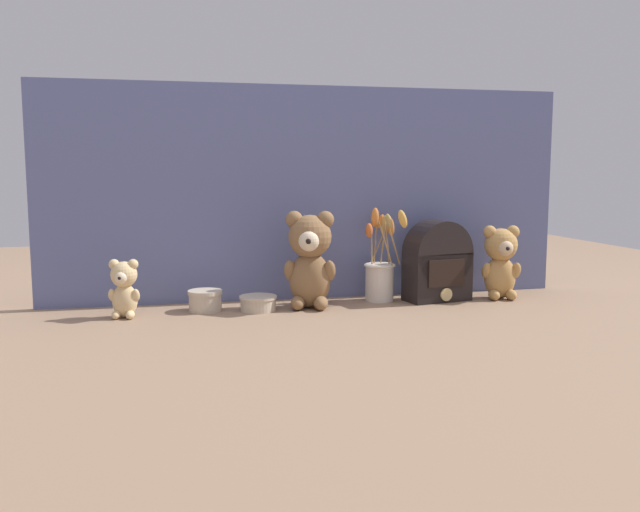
% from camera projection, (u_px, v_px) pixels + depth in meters
% --- Properties ---
extents(ground_plane, '(4.00, 4.00, 0.00)m').
position_uv_depth(ground_plane, '(321.00, 308.00, 2.09)').
color(ground_plane, '#8E7056').
extents(backdrop_wall, '(1.72, 0.02, 0.69)m').
position_uv_depth(backdrop_wall, '(310.00, 194.00, 2.21)').
color(backdrop_wall, slate).
rests_on(backdrop_wall, ground).
extents(teddy_bear_large, '(0.17, 0.15, 0.30)m').
position_uv_depth(teddy_bear_large, '(310.00, 258.00, 2.07)').
color(teddy_bear_large, olive).
rests_on(teddy_bear_large, ground).
extents(teddy_bear_medium, '(0.13, 0.12, 0.24)m').
position_uv_depth(teddy_bear_medium, '(501.00, 261.00, 2.22)').
color(teddy_bear_medium, tan).
rests_on(teddy_bear_medium, ground).
extents(teddy_bear_small, '(0.09, 0.09, 0.17)m').
position_uv_depth(teddy_bear_small, '(124.00, 287.00, 1.94)').
color(teddy_bear_small, '#DBBC84').
rests_on(teddy_bear_small, ground).
extents(flower_vase, '(0.13, 0.18, 0.30)m').
position_uv_depth(flower_vase, '(380.00, 272.00, 2.19)').
color(flower_vase, silver).
rests_on(flower_vase, ground).
extents(vintage_radio, '(0.23, 0.14, 0.26)m').
position_uv_depth(vintage_radio, '(437.00, 263.00, 2.19)').
color(vintage_radio, black).
rests_on(vintage_radio, ground).
extents(decorative_tin_tall, '(0.10, 0.10, 0.06)m').
position_uv_depth(decorative_tin_tall, '(205.00, 300.00, 2.04)').
color(decorative_tin_tall, beige).
rests_on(decorative_tin_tall, ground).
extents(decorative_tin_short, '(0.11, 0.11, 0.05)m').
position_uv_depth(decorative_tin_short, '(258.00, 303.00, 2.04)').
color(decorative_tin_short, beige).
rests_on(decorative_tin_short, ground).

